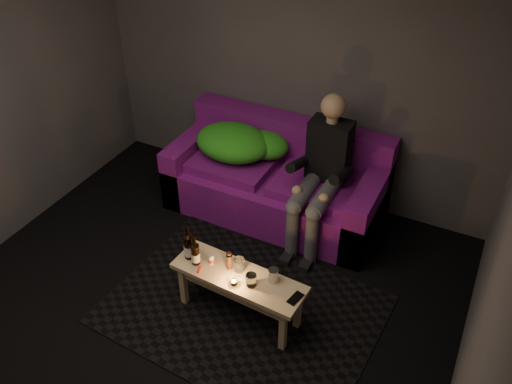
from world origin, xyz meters
TOP-DOWN VIEW (x-y plane):
  - floor at (0.00, 0.00)m, footprint 4.50×4.50m
  - room at (0.00, 0.47)m, footprint 4.50×4.50m
  - rug at (0.37, 0.49)m, footprint 2.20×1.66m
  - sofa at (0.05, 1.82)m, footprint 2.04×0.92m
  - green_blanket at (-0.35, 1.81)m, footprint 0.90×0.61m
  - person at (0.55, 1.65)m, footprint 0.37×0.85m
  - coffee_table at (0.37, 0.44)m, footprint 1.07×0.40m
  - beer_bottle_a at (-0.07, 0.45)m, footprint 0.08×0.08m
  - beer_bottle_b at (0.01, 0.41)m, footprint 0.07×0.07m
  - salt_shaker at (0.12, 0.46)m, footprint 0.05×0.05m
  - pepper_mill at (0.26, 0.48)m, footprint 0.05×0.05m
  - tumbler_back at (0.34, 0.50)m, footprint 0.12×0.12m
  - tealight at (0.37, 0.35)m, footprint 0.05×0.05m
  - tumbler_front at (0.49, 0.40)m, footprint 0.10×0.10m
  - steel_cup at (0.62, 0.51)m, footprint 0.09×0.09m
  - smartphone at (0.84, 0.42)m, footprint 0.10×0.15m
  - red_lighter at (0.07, 0.35)m, footprint 0.04×0.07m

SIDE VIEW (x-z plane):
  - floor at x=0.00m, z-range 0.00..0.00m
  - rug at x=0.37m, z-range 0.00..0.01m
  - sofa at x=0.05m, z-range -0.12..0.76m
  - coffee_table at x=0.37m, z-range 0.14..0.57m
  - smartphone at x=0.84m, z-range 0.43..0.44m
  - red_lighter at x=0.07m, z-range 0.43..0.44m
  - tealight at x=0.37m, z-range 0.43..0.47m
  - salt_shaker at x=0.12m, z-range 0.43..0.52m
  - tumbler_front at x=0.49m, z-range 0.43..0.53m
  - tumbler_back at x=0.34m, z-range 0.43..0.53m
  - steel_cup at x=0.62m, z-range 0.43..0.54m
  - pepper_mill at x=0.26m, z-range 0.43..0.56m
  - beer_bottle_b at x=0.01m, z-range 0.40..0.66m
  - beer_bottle_a at x=-0.07m, z-range 0.39..0.70m
  - green_blanket at x=-0.35m, z-range 0.51..0.81m
  - person at x=0.55m, z-range 0.02..1.39m
  - room at x=0.00m, z-range -0.61..3.89m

